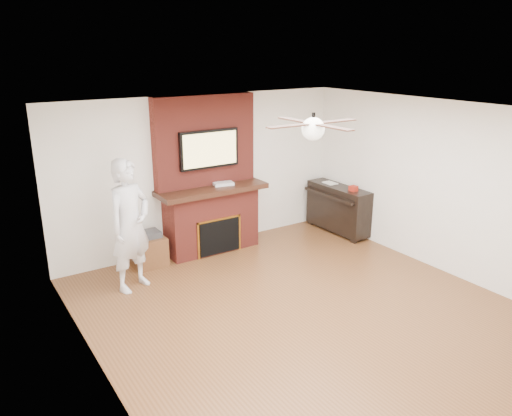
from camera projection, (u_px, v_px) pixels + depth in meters
room_shell at (310, 219)px, 5.89m from camera, size 5.36×5.86×2.86m
fireplace at (209, 191)px, 8.00m from camera, size 1.78×0.64×2.50m
tv at (209, 149)px, 7.75m from camera, size 1.00×0.08×0.60m
ceiling_fan at (313, 128)px, 5.56m from camera, size 1.21×1.21×0.31m
person at (130, 225)px, 6.68m from camera, size 0.79×0.68×1.83m
side_table at (149, 250)px, 7.60m from camera, size 0.47×0.47×0.54m
piano at (338, 208)px, 8.92m from camera, size 0.51×1.30×0.94m
cable_box at (223, 184)px, 8.00m from camera, size 0.35×0.24×0.05m
candle_orange at (211, 250)px, 8.06m from camera, size 0.08×0.08×0.14m
candle_green at (212, 252)px, 8.05m from camera, size 0.06×0.06×0.08m
candle_cream at (224, 248)px, 8.19m from camera, size 0.09×0.09×0.10m
candle_blue at (229, 247)px, 8.25m from camera, size 0.06×0.06×0.09m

